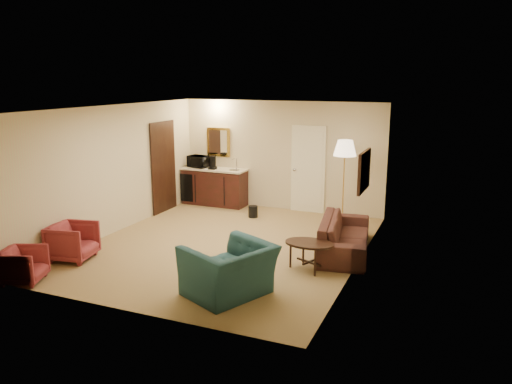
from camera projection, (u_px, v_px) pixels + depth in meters
ground at (227, 245)px, 9.53m from camera, size 6.00×6.00×0.00m
room_walls at (238, 150)px, 9.87m from camera, size 5.02×6.01×2.61m
wetbar_cabinet at (215, 187)px, 12.49m from camera, size 1.64×0.58×0.92m
sofa at (345, 230)px, 9.09m from camera, size 0.96×2.22×0.84m
teal_armchair at (229, 262)px, 7.24m from camera, size 1.18×1.39×1.03m
rose_chair_near at (73, 240)px, 8.71m from camera, size 0.79×0.82×0.72m
rose_chair_far at (23, 264)px, 7.75m from camera, size 0.73×0.76×0.61m
coffee_table at (309, 256)px, 8.29m from camera, size 0.97×0.83×0.47m
floor_lamp at (344, 182)px, 10.75m from camera, size 0.58×0.58×1.85m
waste_bin at (253, 212)px, 11.41m from camera, size 0.26×0.26×0.26m
microwave at (199, 160)px, 12.53m from camera, size 0.58×0.40×0.36m
coffee_maker at (212, 163)px, 12.27m from camera, size 0.21×0.21×0.32m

